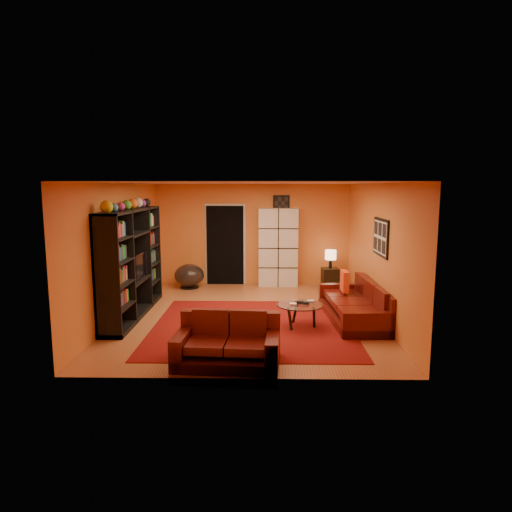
{
  "coord_description": "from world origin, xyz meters",
  "views": [
    {
      "loc": [
        0.31,
        -8.75,
        2.54
      ],
      "look_at": [
        0.15,
        0.1,
        1.18
      ],
      "focal_mm": 32.0,
      "sensor_mm": 36.0,
      "label": 1
    }
  ],
  "objects_px": {
    "entertainment_unit": "(132,263)",
    "coffee_table": "(300,307)",
    "tv": "(136,266)",
    "sofa": "(359,305)",
    "side_table": "(330,278)",
    "table_lamp": "(331,255)",
    "storage_cabinet": "(278,247)",
    "loveseat": "(228,343)",
    "bowl_chair": "(189,275)"
  },
  "relations": [
    {
      "from": "side_table",
      "to": "loveseat",
      "type": "bearing_deg",
      "value": -113.83
    },
    {
      "from": "entertainment_unit",
      "to": "storage_cabinet",
      "type": "height_order",
      "value": "entertainment_unit"
    },
    {
      "from": "storage_cabinet",
      "to": "table_lamp",
      "type": "bearing_deg",
      "value": -12.3
    },
    {
      "from": "loveseat",
      "to": "sofa",
      "type": "bearing_deg",
      "value": -43.08
    },
    {
      "from": "tv",
      "to": "table_lamp",
      "type": "bearing_deg",
      "value": -59.59
    },
    {
      "from": "sofa",
      "to": "table_lamp",
      "type": "bearing_deg",
      "value": 90.58
    },
    {
      "from": "entertainment_unit",
      "to": "coffee_table",
      "type": "xyz_separation_m",
      "value": [
        3.24,
        -0.74,
        -0.67
      ]
    },
    {
      "from": "loveseat",
      "to": "bowl_chair",
      "type": "xyz_separation_m",
      "value": [
        -1.36,
        4.86,
        0.04
      ]
    },
    {
      "from": "bowl_chair",
      "to": "side_table",
      "type": "height_order",
      "value": "bowl_chair"
    },
    {
      "from": "entertainment_unit",
      "to": "table_lamp",
      "type": "xyz_separation_m",
      "value": [
        4.25,
        2.52,
        -0.22
      ]
    },
    {
      "from": "loveseat",
      "to": "table_lamp",
      "type": "xyz_separation_m",
      "value": [
        2.18,
        4.94,
        0.54
      ]
    },
    {
      "from": "sofa",
      "to": "side_table",
      "type": "bearing_deg",
      "value": 90.58
    },
    {
      "from": "loveseat",
      "to": "table_lamp",
      "type": "bearing_deg",
      "value": -19.89
    },
    {
      "from": "tv",
      "to": "loveseat",
      "type": "xyz_separation_m",
      "value": [
        2.02,
        -2.48,
        -0.69
      ]
    },
    {
      "from": "side_table",
      "to": "table_lamp",
      "type": "relative_size",
      "value": 1.08
    },
    {
      "from": "coffee_table",
      "to": "storage_cabinet",
      "type": "xyz_separation_m",
      "value": [
        -0.29,
        3.54,
        0.61
      ]
    },
    {
      "from": "entertainment_unit",
      "to": "tv",
      "type": "xyz_separation_m",
      "value": [
        0.05,
        0.06,
        -0.08
      ]
    },
    {
      "from": "sofa",
      "to": "bowl_chair",
      "type": "height_order",
      "value": "sofa"
    },
    {
      "from": "storage_cabinet",
      "to": "bowl_chair",
      "type": "distance_m",
      "value": 2.36
    },
    {
      "from": "side_table",
      "to": "coffee_table",
      "type": "bearing_deg",
      "value": -107.24
    },
    {
      "from": "entertainment_unit",
      "to": "table_lamp",
      "type": "relative_size",
      "value": 6.5
    },
    {
      "from": "tv",
      "to": "sofa",
      "type": "relative_size",
      "value": 0.36
    },
    {
      "from": "storage_cabinet",
      "to": "loveseat",
      "type": "bearing_deg",
      "value": -99.93
    },
    {
      "from": "sofa",
      "to": "side_table",
      "type": "distance_m",
      "value": 2.76
    },
    {
      "from": "tv",
      "to": "coffee_table",
      "type": "height_order",
      "value": "tv"
    },
    {
      "from": "entertainment_unit",
      "to": "coffee_table",
      "type": "height_order",
      "value": "entertainment_unit"
    },
    {
      "from": "sofa",
      "to": "side_table",
      "type": "relative_size",
      "value": 4.9
    },
    {
      "from": "coffee_table",
      "to": "storage_cabinet",
      "type": "bearing_deg",
      "value": 94.72
    },
    {
      "from": "loveseat",
      "to": "side_table",
      "type": "height_order",
      "value": "loveseat"
    },
    {
      "from": "loveseat",
      "to": "bowl_chair",
      "type": "distance_m",
      "value": 5.04
    },
    {
      "from": "entertainment_unit",
      "to": "table_lamp",
      "type": "bearing_deg",
      "value": 30.71
    },
    {
      "from": "bowl_chair",
      "to": "tv",
      "type": "bearing_deg",
      "value": -105.46
    },
    {
      "from": "sofa",
      "to": "table_lamp",
      "type": "relative_size",
      "value": 5.31
    },
    {
      "from": "table_lamp",
      "to": "side_table",
      "type": "bearing_deg",
      "value": 0.0
    },
    {
      "from": "table_lamp",
      "to": "storage_cabinet",
      "type": "bearing_deg",
      "value": 168.1
    },
    {
      "from": "entertainment_unit",
      "to": "loveseat",
      "type": "relative_size",
      "value": 1.94
    },
    {
      "from": "loveseat",
      "to": "table_lamp",
      "type": "height_order",
      "value": "table_lamp"
    },
    {
      "from": "table_lamp",
      "to": "bowl_chair",
      "type": "bearing_deg",
      "value": -178.64
    },
    {
      "from": "storage_cabinet",
      "to": "coffee_table",
      "type": "bearing_deg",
      "value": -85.69
    },
    {
      "from": "bowl_chair",
      "to": "side_table",
      "type": "relative_size",
      "value": 1.49
    },
    {
      "from": "sofa",
      "to": "bowl_chair",
      "type": "distance_m",
      "value": 4.57
    },
    {
      "from": "loveseat",
      "to": "tv",
      "type": "bearing_deg",
      "value": 43.11
    },
    {
      "from": "coffee_table",
      "to": "table_lamp",
      "type": "bearing_deg",
      "value": 72.76
    },
    {
      "from": "sofa",
      "to": "storage_cabinet",
      "type": "distance_m",
      "value": 3.44
    },
    {
      "from": "loveseat",
      "to": "table_lamp",
      "type": "relative_size",
      "value": 3.35
    },
    {
      "from": "coffee_table",
      "to": "bowl_chair",
      "type": "distance_m",
      "value": 4.07
    },
    {
      "from": "loveseat",
      "to": "bowl_chair",
      "type": "bearing_deg",
      "value": 19.57
    },
    {
      "from": "sofa",
      "to": "storage_cabinet",
      "type": "bearing_deg",
      "value": 113.06
    },
    {
      "from": "table_lamp",
      "to": "loveseat",
      "type": "bearing_deg",
      "value": -113.83
    },
    {
      "from": "storage_cabinet",
      "to": "table_lamp",
      "type": "distance_m",
      "value": 1.35
    }
  ]
}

